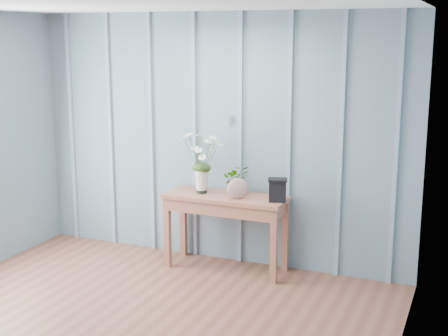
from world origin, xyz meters
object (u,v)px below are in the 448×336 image
at_px(carved_box, 277,190).
at_px(sideboard, 226,207).
at_px(daisy_vase, 201,152).
at_px(felt_disc_vessel, 238,189).

bearing_deg(carved_box, sideboard, 177.31).
distance_m(sideboard, daisy_vase, 0.58).
xyz_separation_m(felt_disc_vessel, carved_box, (0.37, 0.06, 0.01)).
bearing_deg(sideboard, carved_box, -2.69).
height_order(daisy_vase, carved_box, daisy_vase).
height_order(felt_disc_vessel, carved_box, carved_box).
distance_m(daisy_vase, felt_disc_vessel, 0.52).
relative_size(daisy_vase, felt_disc_vessel, 3.24).
bearing_deg(daisy_vase, felt_disc_vessel, -10.94).
xyz_separation_m(daisy_vase, felt_disc_vessel, (0.41, -0.08, -0.31)).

